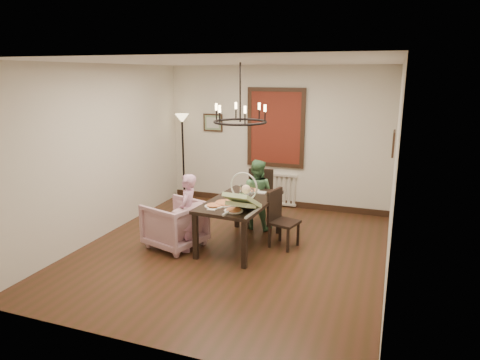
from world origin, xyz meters
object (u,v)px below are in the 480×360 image
Objects in this scene: chair_right at (284,219)px; baby_bouncer at (242,199)px; elderly_woman at (188,219)px; dining_table at (240,205)px; armchair at (175,224)px; drinking_glass at (247,194)px; seated_man at (257,200)px; floor_lamp at (183,159)px; chair_far at (259,199)px.

baby_bouncer is (-0.43, -0.72, 0.49)m from chair_right.
elderly_woman reaches higher than chair_right.
elderly_woman is at bearing -143.38° from dining_table.
drinking_glass reaches higher than armchair.
seated_man reaches higher than dining_table.
baby_bouncer is (0.23, -0.54, 0.28)m from dining_table.
elderly_woman is at bearing -61.50° from floor_lamp.
seated_man is (-0.66, 0.64, 0.05)m from chair_right.
elderly_woman is 1.02m from baby_bouncer.
floor_lamp reaches higher than dining_table.
chair_right is at bearing 126.31° from armchair.
dining_table is at bearing 93.25° from seated_man.
chair_right is 1.13× the size of armchair.
floor_lamp is (-2.18, 2.43, -0.04)m from baby_bouncer.
chair_right is at bearing 19.22° from dining_table.
baby_bouncer is 3.84× the size of drinking_glass.
seated_man is at bearing 104.57° from baby_bouncer.
dining_table is 1.62× the size of seated_man.
chair_right is at bearing -59.73° from chair_far.
dining_table is 0.96m from chair_far.
seated_man is (0.00, 0.83, -0.15)m from dining_table.
dining_table is 1.66× the size of elderly_woman.
chair_far is 0.12m from seated_man.
elderly_woman is 0.98× the size of seated_man.
chair_far is 1.56m from elderly_woman.
elderly_woman is (-0.69, -0.44, -0.16)m from dining_table.
floor_lamp reaches higher than armchair.
baby_bouncer is at bearing -91.72° from chair_far.
drinking_glass is 0.09× the size of floor_lamp.
dining_table is 0.83m from elderly_woman.
drinking_glass is (0.08, 0.10, 0.16)m from dining_table.
armchair is at bearing 177.53° from baby_bouncer.
floor_lamp reaches higher than chair_right.
floor_lamp reaches higher than elderly_woman.
chair_right is 1.51× the size of baby_bouncer.
chair_right is 0.92m from seated_man.
seated_man reaches higher than chair_far.
armchair is 0.30m from elderly_woman.
chair_right is at bearing 64.18° from baby_bouncer.
floor_lamp is at bearing 144.40° from chair_far.
seated_man is at bearing 95.94° from drinking_glass.
elderly_woman reaches higher than dining_table.
dining_table is at bearing 129.02° from armchair.
baby_bouncer is (0.23, -1.37, 0.43)m from seated_man.
chair_far is at bearing 103.39° from baby_bouncer.
armchair is at bearing 124.84° from chair_right.
baby_bouncer reaches higher than armchair.
chair_right is (0.66, 0.18, -0.21)m from dining_table.
elderly_woman is 0.99m from drinking_glass.
chair_right is (0.65, -0.77, -0.05)m from chair_far.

